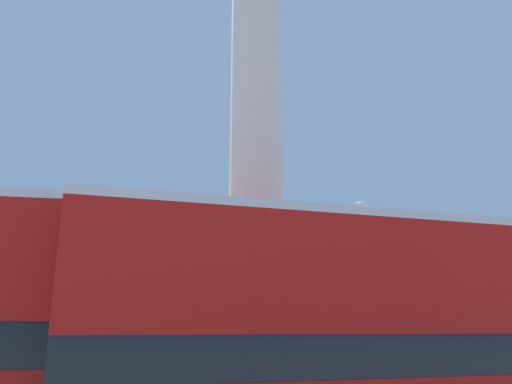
{
  "coord_description": "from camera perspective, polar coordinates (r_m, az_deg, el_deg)",
  "views": [
    {
      "loc": [
        -3.07,
        -13.98,
        2.71
      ],
      "look_at": [
        0.0,
        0.0,
        6.64
      ],
      "focal_mm": 35.0,
      "sensor_mm": 36.0,
      "label": 1
    }
  ],
  "objects": [
    {
      "name": "street_lamp",
      "position": [
        11.22,
        12.51,
        -13.41
      ],
      "size": [
        0.41,
        0.41,
        5.49
      ],
      "color": "black",
      "rests_on": "ground_plane"
    },
    {
      "name": "equestrian_statue",
      "position": [
        23.82,
        23.69,
        -16.15
      ],
      "size": [
        3.92,
        3.41,
        6.31
      ],
      "rotation": [
        0.0,
        0.0,
        0.4
      ],
      "color": "beige",
      "rests_on": "ground_plane"
    },
    {
      "name": "monument_column",
      "position": [
        14.88,
        0.0,
        0.59
      ],
      "size": [
        5.63,
        5.63,
        24.24
      ],
      "color": "beige",
      "rests_on": "ground_plane"
    },
    {
      "name": "bus_c",
      "position": [
        8.75,
        17.86,
        -16.67
      ],
      "size": [
        10.99,
        3.49,
        4.35
      ],
      "rotation": [
        0.0,
        0.0,
        0.08
      ],
      "color": "#B7140F",
      "rests_on": "ground_plane"
    }
  ]
}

